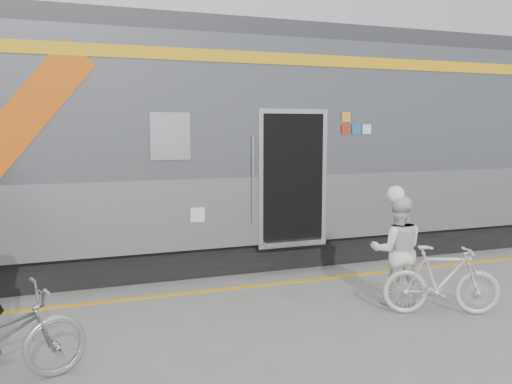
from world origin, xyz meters
name	(u,v)px	position (x,y,z in m)	size (l,w,h in m)	color
ground	(262,346)	(0.00, 0.00, 0.00)	(90.00, 90.00, 0.00)	slate
train	(142,146)	(-0.63, 4.19, 2.05)	(24.00, 3.17, 4.10)	black
safety_strip	(210,291)	(0.00, 2.15, 0.00)	(24.00, 0.12, 0.01)	gold
woman	(397,250)	(2.21, 0.72, 0.74)	(0.72, 0.56, 1.48)	silver
bicycle_right	(442,280)	(2.51, 0.17, 0.45)	(0.42, 1.49, 0.89)	beige
helmet_woman	(399,187)	(2.21, 0.72, 1.59)	(0.24, 0.24, 0.24)	white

